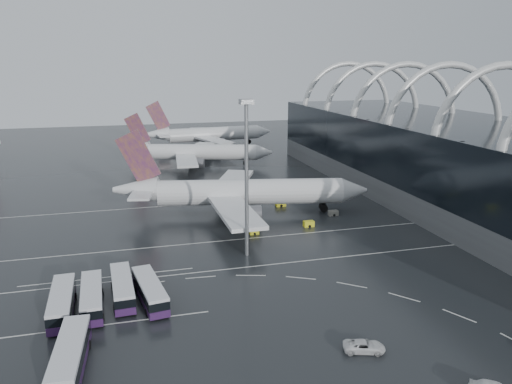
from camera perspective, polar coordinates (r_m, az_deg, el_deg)
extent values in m
plane|color=black|center=(89.77, -0.89, -8.04)|extent=(420.00, 420.00, 0.00)
cube|color=#55585A|center=(133.53, 23.50, -0.28)|extent=(42.00, 160.00, 6.00)
cube|color=black|center=(131.51, 23.95, 3.94)|extent=(42.00, 160.00, 14.00)
torus|color=silver|center=(119.90, 25.96, 5.22)|extent=(33.80, 1.80, 33.80)
torus|color=silver|center=(134.65, 20.71, 6.64)|extent=(33.80, 1.80, 33.80)
torus|color=silver|center=(150.35, 16.51, 7.73)|extent=(33.80, 1.80, 33.80)
torus|color=silver|center=(166.74, 13.10, 8.58)|extent=(33.80, 1.80, 33.80)
torus|color=silver|center=(183.63, 10.30, 9.25)|extent=(33.80, 1.80, 33.80)
cube|color=silver|center=(87.99, -0.56, -8.53)|extent=(120.00, 0.25, 0.01)
cube|color=silver|center=(100.64, -2.58, -5.48)|extent=(120.00, 0.25, 0.01)
cube|color=silver|center=(126.81, -5.35, -1.24)|extent=(120.00, 0.25, 0.01)
cube|color=silver|center=(73.13, -16.70, -14.30)|extent=(28.00, 0.25, 0.01)
cube|color=silver|center=(87.53, -16.51, -9.30)|extent=(28.00, 0.25, 0.01)
cylinder|color=silver|center=(116.30, -0.61, 0.02)|extent=(43.06, 14.26, 5.93)
cone|color=silver|center=(120.10, 11.11, 0.21)|extent=(7.19, 7.03, 5.93)
cone|color=silver|center=(117.66, -13.59, 0.28)|extent=(11.20, 7.84, 5.93)
cube|color=#491969|center=(115.89, -13.32, 3.92)|extent=(9.78, 2.55, 12.58)
cube|color=silver|center=(117.32, -12.61, 0.30)|extent=(8.15, 18.96, 0.51)
cube|color=silver|center=(104.02, -2.47, -2.13)|extent=(7.43, 25.65, 0.82)
cube|color=silver|center=(128.71, -2.74, 1.16)|extent=(16.73, 26.32, 0.82)
cylinder|color=slate|center=(108.08, -0.87, -2.49)|extent=(6.20, 4.52, 3.48)
cylinder|color=slate|center=(125.78, -1.30, -0.01)|extent=(6.20, 4.52, 3.48)
cube|color=black|center=(117.27, -2.60, -1.95)|extent=(13.33, 8.84, 2.25)
cylinder|color=silver|center=(172.20, -6.13, 4.57)|extent=(36.71, 15.87, 5.29)
cone|color=silver|center=(170.53, 0.94, 4.55)|extent=(6.79, 6.67, 5.29)
cone|color=silver|center=(176.72, -13.55, 4.81)|extent=(10.27, 7.74, 5.29)
cube|color=#491969|center=(175.49, -13.39, 6.98)|extent=(8.56, 3.11, 11.21)
cube|color=silver|center=(176.25, -12.98, 4.81)|extent=(8.75, 16.90, 0.46)
cube|color=silver|center=(161.79, -7.96, 3.66)|extent=(8.39, 23.28, 0.73)
cube|color=silver|center=(183.94, -6.76, 5.03)|extent=(16.67, 23.03, 0.73)
cylinder|color=slate|center=(164.76, -6.82, 3.32)|extent=(5.71, 4.44, 3.10)
cylinder|color=slate|center=(180.71, -6.04, 4.35)|extent=(5.71, 4.44, 3.10)
cube|color=black|center=(173.42, -7.29, 3.38)|extent=(12.18, 8.80, 2.01)
cylinder|color=silver|center=(212.46, -4.79, 6.63)|extent=(38.90, 9.08, 5.75)
cone|color=silver|center=(219.33, 0.86, 6.94)|extent=(6.43, 6.24, 5.75)
cone|color=silver|center=(207.30, -11.30, 6.48)|extent=(10.38, 6.59, 5.75)
cube|color=#491969|center=(206.57, -11.13, 8.51)|extent=(9.57, 1.42, 12.19)
cube|color=silver|center=(207.61, -10.76, 6.52)|extent=(5.99, 18.16, 0.50)
cube|color=silver|center=(199.68, -4.93, 5.94)|extent=(13.88, 25.73, 0.79)
cube|color=silver|center=(223.45, -6.63, 6.83)|extent=(9.92, 25.45, 0.79)
cylinder|color=slate|center=(204.04, -4.37, 5.63)|extent=(5.72, 3.83, 3.37)
cylinder|color=slate|center=(221.08, -5.65, 6.31)|extent=(5.72, 3.83, 3.37)
cube|color=black|center=(212.05, -5.80, 5.51)|extent=(12.40, 7.35, 2.18)
cube|color=#2F1542|center=(77.41, -21.25, -12.25)|extent=(3.28, 13.46, 1.13)
cube|color=black|center=(76.87, -21.34, -11.43)|extent=(3.33, 13.19, 1.34)
cube|color=silver|center=(76.50, -21.40, -10.82)|extent=(3.28, 13.46, 0.46)
cylinder|color=black|center=(73.65, -20.33, -13.96)|extent=(0.38, 1.04, 1.03)
cylinder|color=black|center=(73.97, -22.61, -14.06)|extent=(0.38, 1.04, 1.03)
cylinder|color=black|center=(81.30, -19.97, -11.12)|extent=(0.38, 1.04, 1.03)
cylinder|color=black|center=(81.59, -22.02, -11.23)|extent=(0.38, 1.04, 1.03)
cube|color=#2F1542|center=(77.63, -18.20, -11.91)|extent=(3.38, 13.10, 1.10)
cube|color=black|center=(77.11, -18.28, -11.11)|extent=(3.43, 12.85, 1.30)
cube|color=silver|center=(76.75, -18.33, -10.52)|extent=(3.38, 13.10, 0.45)
cylinder|color=black|center=(74.05, -17.10, -13.52)|extent=(0.39, 1.01, 1.00)
cylinder|color=black|center=(74.17, -19.30, -13.67)|extent=(0.39, 1.01, 1.00)
cylinder|color=black|center=(81.52, -17.17, -10.81)|extent=(0.39, 1.01, 1.00)
cylinder|color=black|center=(81.62, -19.15, -10.95)|extent=(0.39, 1.01, 1.00)
cube|color=#2F1542|center=(79.40, -14.99, -11.04)|extent=(3.57, 13.12, 1.10)
cube|color=black|center=(78.90, -15.04, -10.25)|extent=(3.61, 12.86, 1.30)
cube|color=silver|center=(78.54, -15.09, -9.67)|extent=(3.57, 13.12, 0.45)
cylinder|color=black|center=(75.90, -13.69, -12.54)|extent=(0.40, 1.02, 1.00)
cylinder|color=black|center=(75.81, -15.84, -12.73)|extent=(0.40, 1.02, 1.00)
cylinder|color=black|center=(83.39, -14.18, -10.00)|extent=(0.40, 1.02, 1.00)
cylinder|color=black|center=(83.32, -16.12, -10.16)|extent=(0.40, 1.02, 1.00)
cube|color=#2F1542|center=(77.45, -12.00, -11.53)|extent=(4.81, 13.30, 1.10)
cube|color=black|center=(76.94, -12.05, -10.72)|extent=(4.83, 13.05, 1.30)
cube|color=silver|center=(76.57, -12.09, -10.13)|extent=(4.81, 13.30, 0.45)
cylinder|color=black|center=(74.24, -10.22, -12.99)|extent=(0.50, 1.04, 1.00)
cylinder|color=black|center=(73.75, -12.38, -13.30)|extent=(0.50, 1.04, 1.00)
cylinder|color=black|center=(81.56, -11.64, -10.42)|extent=(0.50, 1.04, 1.00)
cylinder|color=black|center=(81.12, -13.59, -10.68)|extent=(0.50, 1.04, 1.00)
cube|color=#2F1542|center=(64.43, -20.41, -17.91)|extent=(3.95, 14.07, 1.18)
cube|color=black|center=(63.77, -20.52, -16.93)|extent=(4.00, 13.79, 1.39)
cube|color=silver|center=(63.30, -20.60, -16.21)|extent=(3.95, 14.07, 0.48)
cylinder|color=black|center=(68.19, -18.54, -16.22)|extent=(0.44, 1.09, 1.07)
cylinder|color=black|center=(68.66, -21.11, -16.24)|extent=(0.44, 1.09, 1.07)
imported|color=white|center=(65.67, 12.26, -16.85)|extent=(5.63, 3.81, 1.43)
cylinder|color=gray|center=(88.83, -1.09, 1.14)|extent=(0.69, 0.69, 27.76)
cube|color=gray|center=(86.61, -1.13, 10.30)|extent=(2.18, 2.18, 0.79)
cube|color=silver|center=(86.63, -1.13, 10.10)|extent=(1.98, 1.98, 0.40)
cube|color=yellow|center=(108.85, 6.04, -3.63)|extent=(2.26, 1.33, 1.23)
cube|color=yellow|center=(103.69, -0.22, -4.55)|extent=(1.90, 1.12, 1.03)
cube|color=slate|center=(117.26, 8.82, -2.38)|extent=(2.20, 1.30, 1.20)
cube|color=yellow|center=(123.45, 2.82, -1.32)|extent=(2.44, 1.44, 1.33)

